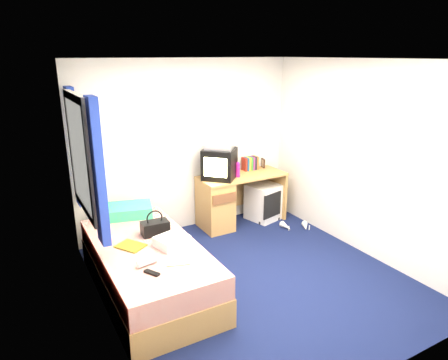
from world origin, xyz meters
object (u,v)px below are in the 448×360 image
towel (172,241)px  water_bottle (147,261)px  pillow (126,211)px  colour_swatch_fan (178,264)px  white_heels (296,227)px  vcr (219,146)px  crt_tv (219,164)px  pink_water_bottle (238,170)px  bed (148,268)px  magazine (131,246)px  aerosol_can (232,170)px  handbag (155,227)px  storage_cube (264,202)px  remote_control (152,273)px  picture_frame (263,163)px  desk (225,200)px

towel → water_bottle: towel is taller
pillow → water_bottle: bearing=-97.7°
colour_swatch_fan → white_heels: bearing=23.9°
vcr → towel: bearing=-94.0°
crt_tv → colour_swatch_fan: 2.14m
pillow → pink_water_bottle: 1.71m
bed → magazine: size_ratio=7.14×
aerosol_can → colour_swatch_fan: 2.31m
water_bottle → colour_swatch_fan: 0.30m
crt_tv → aerosol_can: crt_tv is taller
bed → crt_tv: bearing=36.6°
pink_water_bottle → handbag: (-1.56, -0.81, -0.23)m
handbag → water_bottle: bearing=-114.1°
towel → storage_cube: bearing=30.6°
storage_cube → white_heels: (0.18, -0.57, -0.23)m
pillow → aerosol_can: bearing=8.9°
crt_tv → aerosol_can: size_ratio=3.48×
bed → aerosol_can: size_ratio=11.81×
water_bottle → pillow: bearing=82.3°
colour_swatch_fan → remote_control: (-0.27, -0.04, 0.00)m
picture_frame → white_heels: size_ratio=0.36×
bed → colour_swatch_fan: 0.62m
pink_water_bottle → aerosol_can: pink_water_bottle is taller
storage_cube → white_heels: storage_cube is taller
pillow → aerosol_can: (1.65, 0.26, 0.23)m
bed → pink_water_bottle: bearing=30.6°
colour_swatch_fan → remote_control: bearing=-172.4°
pillow → towel: 1.03m
vcr → desk: bearing=38.8°
crt_tv → handbag: bearing=-101.2°
desk → water_bottle: size_ratio=6.50×
vcr → remote_control: size_ratio=2.37×
vcr → white_heels: 1.62m
storage_cube → bed: bearing=-169.6°
storage_cube → remote_control: size_ratio=3.42×
crt_tv → aerosol_can: (0.23, 0.05, -0.13)m
desk → magazine: bearing=-148.7°
desk → white_heels: size_ratio=3.30×
desk → crt_tv: 0.57m
vcr → aerosol_can: 0.45m
handbag → water_bottle: (-0.30, -0.61, -0.05)m
crt_tv → colour_swatch_fan: bearing=-84.8°
white_heels → water_bottle: bearing=-161.1°
pillow → desk: (1.51, 0.21, -0.20)m
desk → storage_cube: (0.65, -0.06, -0.13)m
pillow → vcr: bearing=8.4°
vcr → colour_swatch_fan: 2.21m
towel → magazine: 0.43m
handbag → bed: bearing=-126.9°
bed → remote_control: 0.66m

